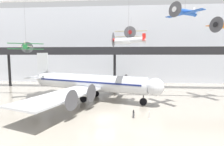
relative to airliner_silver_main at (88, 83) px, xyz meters
The scene contains 10 objects.
ground_plane 11.71m from the airliner_silver_main, 66.35° to the right, with size 260.00×260.00×0.00m, color gray.
hangar_back_wall 25.91m from the airliner_silver_main, 79.35° to the left, with size 140.00×3.00×24.39m.
mezzanine_walkway 14.52m from the airliner_silver_main, 70.14° to the left, with size 110.00×3.20×10.99m.
airliner_silver_main is the anchor object (origin of this frame).
suspended_plane_blue_trainer 21.24m from the airliner_silver_main, 17.19° to the right, with size 5.41×5.83×4.63m.
suspended_plane_silver_racer 11.50m from the airliner_silver_main, 16.31° to the right, with size 6.20×7.57×8.76m.
suspended_plane_cream_biplane 20.38m from the airliner_silver_main, 58.74° to the left, with size 8.71×7.11×5.96m.
suspended_plane_green_biplane 13.87m from the airliner_silver_main, behind, with size 6.19×5.45×9.69m.
stanchion_barrier 15.19m from the airliner_silver_main, 44.18° to the right, with size 0.36×0.36×1.08m.
info_sign_pedestal 13.57m from the airliner_silver_main, 49.94° to the right, with size 0.26×0.76×1.24m.
Camera 1 is at (2.76, -23.85, 8.70)m, focal length 28.00 mm.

